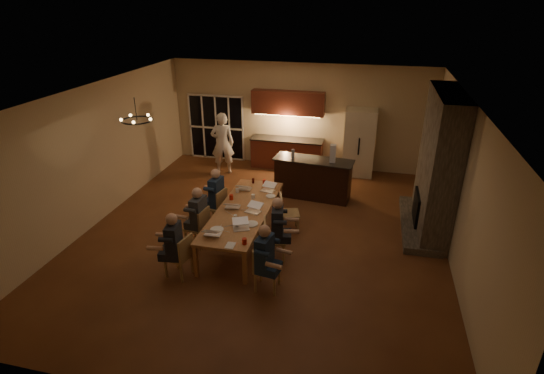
{
  "coord_description": "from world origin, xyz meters",
  "views": [
    {
      "loc": [
        2.15,
        -8.1,
        5.01
      ],
      "look_at": [
        0.15,
        0.3,
        1.08
      ],
      "focal_mm": 28.0,
      "sensor_mm": 36.0,
      "label": 1
    }
  ],
  "objects_px": {
    "chair_right_far": "(290,213)",
    "laptop_e": "(244,185)",
    "chair_right_near": "(267,268)",
    "laptop_f": "(268,187)",
    "chair_left_mid": "(197,227)",
    "can_silver": "(237,222)",
    "dining_table": "(244,225)",
    "redcup_far": "(264,182)",
    "person_right_near": "(265,259)",
    "chair_left_near": "(178,256)",
    "redcup_mid": "(231,197)",
    "person_right_mid": "(277,229)",
    "standing_person": "(223,143)",
    "mug_mid": "(253,196)",
    "chandelier": "(137,120)",
    "laptop_b": "(241,224)",
    "laptop_c": "(233,202)",
    "plate_far": "(271,196)",
    "refrigerator": "(359,143)",
    "laptop_d": "(253,207)",
    "person_left_near": "(174,246)",
    "person_left_far": "(217,196)",
    "can_cola": "(253,181)",
    "plate_left": "(217,229)",
    "bar_blender": "(333,154)",
    "chair_right_mid": "(275,239)",
    "plate_near": "(251,224)",
    "chair_left_far": "(215,206)",
    "bar_bottle": "(293,154)",
    "laptop_a": "(213,229)",
    "mug_front": "(235,217)",
    "redcup_near": "(244,241)"
  },
  "relations": [
    {
      "from": "chair_left_near",
      "to": "plate_near",
      "type": "distance_m",
      "value": 1.57
    },
    {
      "from": "redcup_mid",
      "to": "plate_far",
      "type": "bearing_deg",
      "value": 23.67
    },
    {
      "from": "redcup_mid",
      "to": "plate_left",
      "type": "bearing_deg",
      "value": -83.55
    },
    {
      "from": "laptop_a",
      "to": "laptop_c",
      "type": "relative_size",
      "value": 1.0
    },
    {
      "from": "bar_blender",
      "to": "chair_right_mid",
      "type": "bearing_deg",
      "value": -107.83
    },
    {
      "from": "chair_right_far",
      "to": "redcup_far",
      "type": "xyz_separation_m",
      "value": [
        -0.79,
        0.76,
        0.37
      ]
    },
    {
      "from": "chair_right_far",
      "to": "redcup_mid",
      "type": "xyz_separation_m",
      "value": [
        -1.31,
        -0.24,
        0.37
      ]
    },
    {
      "from": "chair_left_far",
      "to": "laptop_f",
      "type": "xyz_separation_m",
      "value": [
        1.16,
        0.48,
        0.42
      ]
    },
    {
      "from": "chair_right_near",
      "to": "standing_person",
      "type": "xyz_separation_m",
      "value": [
        -2.67,
        5.17,
        0.5
      ]
    },
    {
      "from": "can_cola",
      "to": "plate_near",
      "type": "bearing_deg",
      "value": -75.28
    },
    {
      "from": "mug_mid",
      "to": "chair_left_far",
      "type": "bearing_deg",
      "value": -178.9
    },
    {
      "from": "chair_right_near",
      "to": "mug_mid",
      "type": "relative_size",
      "value": 8.9
    },
    {
      "from": "standing_person",
      "to": "person_left_near",
      "type": "bearing_deg",
      "value": 81.31
    },
    {
      "from": "chair_left_mid",
      "to": "plate_left",
      "type": "relative_size",
      "value": 3.3
    },
    {
      "from": "person_right_mid",
      "to": "laptop_d",
      "type": "relative_size",
      "value": 4.31
    },
    {
      "from": "person_right_mid",
      "to": "standing_person",
      "type": "height_order",
      "value": "standing_person"
    },
    {
      "from": "mug_mid",
      "to": "can_cola",
      "type": "xyz_separation_m",
      "value": [
        -0.24,
        0.84,
        0.01
      ]
    },
    {
      "from": "chair_left_near",
      "to": "chair_right_near",
      "type": "height_order",
      "value": "same"
    },
    {
      "from": "bar_bottle",
      "to": "bar_blender",
      "type": "height_order",
      "value": "bar_blender"
    },
    {
      "from": "bar_bottle",
      "to": "mug_mid",
      "type": "bearing_deg",
      "value": -105.82
    },
    {
      "from": "standing_person",
      "to": "chandelier",
      "type": "xyz_separation_m",
      "value": [
        -0.23,
        -4.12,
        1.81
      ]
    },
    {
      "from": "chair_right_far",
      "to": "laptop_f",
      "type": "xyz_separation_m",
      "value": [
        -0.61,
        0.39,
        0.42
      ]
    },
    {
      "from": "dining_table",
      "to": "chair_left_far",
      "type": "relative_size",
      "value": 3.57
    },
    {
      "from": "mug_front",
      "to": "redcup_near",
      "type": "relative_size",
      "value": 0.83
    },
    {
      "from": "laptop_b",
      "to": "redcup_far",
      "type": "xyz_separation_m",
      "value": [
        -0.09,
        2.22,
        -0.05
      ]
    },
    {
      "from": "dining_table",
      "to": "plate_left",
      "type": "xyz_separation_m",
      "value": [
        -0.25,
        -0.96,
        0.38
      ]
    },
    {
      "from": "laptop_b",
      "to": "laptop_c",
      "type": "xyz_separation_m",
      "value": [
        -0.46,
        0.86,
        0.0
      ]
    },
    {
      "from": "standing_person",
      "to": "redcup_mid",
      "type": "height_order",
      "value": "standing_person"
    },
    {
      "from": "chair_left_mid",
      "to": "laptop_a",
      "type": "xyz_separation_m",
      "value": [
        0.65,
        -0.69,
        0.42
      ]
    },
    {
      "from": "can_silver",
      "to": "chair_left_mid",
      "type": "bearing_deg",
      "value": 166.47
    },
    {
      "from": "dining_table",
      "to": "person_right_near",
      "type": "height_order",
      "value": "person_right_near"
    },
    {
      "from": "refrigerator",
      "to": "chair_right_near",
      "type": "bearing_deg",
      "value": -102.42
    },
    {
      "from": "plate_far",
      "to": "refrigerator",
      "type": "bearing_deg",
      "value": 63.63
    },
    {
      "from": "person_left_far",
      "to": "laptop_f",
      "type": "distance_m",
      "value": 1.22
    },
    {
      "from": "dining_table",
      "to": "redcup_far",
      "type": "xyz_separation_m",
      "value": [
        0.11,
        1.41,
        0.44
      ]
    },
    {
      "from": "chair_right_mid",
      "to": "laptop_f",
      "type": "bearing_deg",
      "value": 3.62
    },
    {
      "from": "chair_left_mid",
      "to": "can_silver",
      "type": "relative_size",
      "value": 7.42
    },
    {
      "from": "chair_right_far",
      "to": "laptop_e",
      "type": "bearing_deg",
      "value": 55.51
    },
    {
      "from": "chair_left_mid",
      "to": "chandelier",
      "type": "height_order",
      "value": "chandelier"
    },
    {
      "from": "dining_table",
      "to": "can_cola",
      "type": "bearing_deg",
      "value": 96.93
    },
    {
      "from": "person_left_near",
      "to": "person_right_mid",
      "type": "xyz_separation_m",
      "value": [
        1.75,
        1.08,
        0.0
      ]
    },
    {
      "from": "redcup_near",
      "to": "redcup_far",
      "type": "height_order",
      "value": "same"
    },
    {
      "from": "person_left_far",
      "to": "can_cola",
      "type": "relative_size",
      "value": 11.5
    },
    {
      "from": "laptop_e",
      "to": "chair_left_mid",
      "type": "bearing_deg",
      "value": 66.0
    },
    {
      "from": "person_right_mid",
      "to": "redcup_mid",
      "type": "relative_size",
      "value": 11.5
    },
    {
      "from": "chair_left_mid",
      "to": "can_silver",
      "type": "bearing_deg",
      "value": 86.26
    },
    {
      "from": "chair_right_near",
      "to": "laptop_f",
      "type": "xyz_separation_m",
      "value": [
        -0.64,
        2.6,
        0.42
      ]
    },
    {
      "from": "redcup_near",
      "to": "plate_left",
      "type": "xyz_separation_m",
      "value": [
        -0.68,
        0.37,
        -0.05
      ]
    },
    {
      "from": "person_right_mid",
      "to": "chair_left_near",
      "type": "bearing_deg",
      "value": 110.61
    },
    {
      "from": "can_cola",
      "to": "plate_far",
      "type": "height_order",
      "value": "can_cola"
    }
  ]
}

